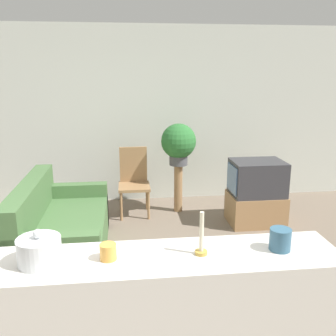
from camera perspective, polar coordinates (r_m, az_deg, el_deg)
name	(u,v)px	position (r m, az deg, el deg)	size (l,w,h in m)	color
wall_back	(119,116)	(5.87, -7.40, 7.88)	(9.00, 0.06, 2.70)	silver
couch	(60,232)	(4.36, -16.11, -9.30)	(0.89, 1.70, 0.86)	#476B3D
tv_stand	(255,208)	(5.26, 13.17, -6.02)	(0.72, 0.55, 0.41)	#9E754C
television	(257,178)	(5.13, 13.38, -1.46)	(0.69, 0.52, 0.46)	#333338
wooden_chair	(134,179)	(5.41, -5.23, -1.65)	(0.44, 0.44, 0.96)	#9E754C
plant_stand	(178,188)	(5.50, 1.57, -3.07)	(0.12, 0.12, 0.71)	#9E754C
potted_plant	(179,142)	(5.34, 1.62, 3.92)	(0.50, 0.50, 0.60)	#4C4C51
decorative_bowl	(39,251)	(2.11, -19.03, -11.80)	(0.23, 0.23, 0.19)	silver
candle_jar	(108,252)	(2.08, -9.11, -12.49)	(0.09, 0.09, 0.09)	gold
candlestick	(201,241)	(2.10, 5.10, -10.96)	(0.07, 0.07, 0.25)	#B7933D
coffee_tin	(280,239)	(2.23, 16.73, -10.38)	(0.12, 0.12, 0.13)	#335B75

